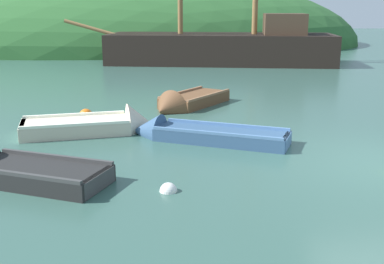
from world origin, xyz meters
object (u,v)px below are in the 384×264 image
Objects in this scene: rowboat_center at (186,104)px; rowboat_portside at (99,128)px; sailing_ship at (223,52)px; buoy_orange at (86,115)px; rowboat_outer_left at (15,174)px; buoy_white at (168,191)px; rowboat_far at (197,136)px.

rowboat_portside is at bearing -1.50° from rowboat_center.
buoy_orange is (-5.73, -12.87, -0.62)m from sailing_ship.
rowboat_portside reaches higher than rowboat_center.
rowboat_outer_left reaches higher than buoy_white.
buoy_white is (2.33, -6.15, 0.00)m from buoy_orange.
sailing_ship is 48.65× the size of buoy_white.
sailing_ship is at bearing 66.01° from buoy_orange.
buoy_white is at bearing -172.24° from rowboat_outer_left.
rowboat_far reaches higher than buoy_orange.
rowboat_portside is (-2.44, 0.90, 0.02)m from rowboat_far.
rowboat_center is at bearing -95.79° from rowboat_outer_left.
buoy_orange is at bearing 110.71° from buoy_white.
buoy_orange is at bearing -19.41° from rowboat_far.
rowboat_outer_left is 0.84× the size of rowboat_far.
rowboat_outer_left is at bearing -119.55° from rowboat_portside.
rowboat_far is 4.20m from buoy_orange.
rowboat_outer_left is (-6.25, -18.23, -0.52)m from sailing_ship.
buoy_white is (-3.40, -19.02, -0.62)m from sailing_ship.
buoy_white is at bearing 100.76° from rowboat_far.
rowboat_center is 8.12× the size of buoy_orange.
rowboat_outer_left reaches higher than buoy_orange.
rowboat_outer_left is 10.68× the size of buoy_white.
rowboat_portside reaches higher than rowboat_far.
rowboat_center is (-2.73, -11.89, -0.51)m from sailing_ship.
buoy_orange is 1.27× the size of buoy_white.
buoy_orange is at bearing 75.11° from sailing_ship.
sailing_ship reaches higher than rowboat_portside.
sailing_ship reaches higher than buoy_orange.
rowboat_far is 3.84m from rowboat_center.
rowboat_far is at bearing -42.98° from buoy_orange.
rowboat_outer_left is at bearing 164.53° from buoy_white.
buoy_orange is (-0.63, 1.96, -0.11)m from rowboat_portside.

